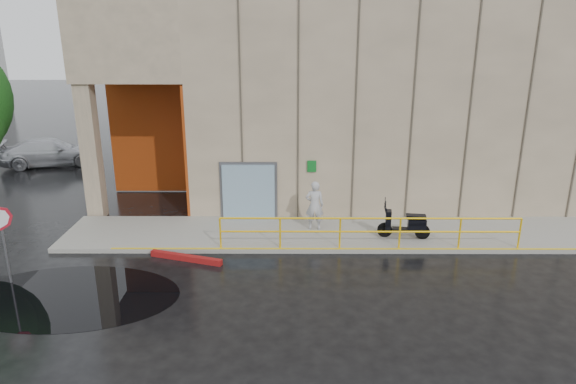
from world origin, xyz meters
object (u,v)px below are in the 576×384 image
object	(u,v)px
person	(315,205)
stop_sign	(1,227)
car_c	(51,152)
scooter	(405,216)
red_curb	(186,258)

from	to	relation	value
person	stop_sign	size ratio (longest dim) A/B	0.76
stop_sign	car_c	size ratio (longest dim) A/B	0.47
car_c	scooter	bearing A→B (deg)	-138.28
scooter	red_curb	bearing A→B (deg)	-160.29
scooter	stop_sign	size ratio (longest dim) A/B	0.77
person	car_c	xyz separation A→B (m)	(-13.26, 9.20, -0.31)
red_curb	car_c	world-z (taller)	car_c
scooter	red_curb	world-z (taller)	scooter
stop_sign	car_c	world-z (taller)	stop_sign
stop_sign	red_curb	size ratio (longest dim) A/B	0.95
person	stop_sign	distance (m)	9.53
person	car_c	distance (m)	16.14
person	scooter	distance (m)	3.07
person	scooter	world-z (taller)	person
red_curb	person	bearing A→B (deg)	29.20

